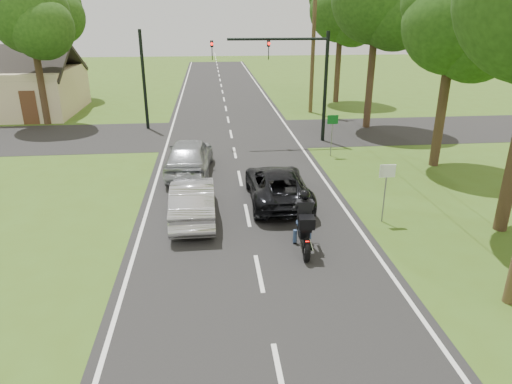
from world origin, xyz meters
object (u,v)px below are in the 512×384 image
(dark_suv, at_px, (277,185))
(utility_pole_far, at_px, (313,40))
(silver_sedan, at_px, (193,200))
(traffic_signal, at_px, (293,67))
(motorcycle_rider, at_px, (304,227))
(sign_white, at_px, (387,179))
(sign_green, at_px, (332,125))
(silver_suv, at_px, (189,156))

(dark_suv, distance_m, utility_pole_far, 18.01)
(silver_sedan, height_order, traffic_signal, traffic_signal)
(motorcycle_rider, xyz_separation_m, traffic_signal, (1.81, 12.71, 3.36))
(motorcycle_rider, height_order, silver_sedan, motorcycle_rider)
(sign_white, relative_size, sign_green, 1.00)
(silver_suv, bearing_deg, motorcycle_rider, 120.41)
(dark_suv, relative_size, sign_white, 2.26)
(silver_sedan, height_order, utility_pole_far, utility_pole_far)
(traffic_signal, distance_m, utility_pole_far, 8.55)
(silver_sedan, relative_size, traffic_signal, 0.67)
(motorcycle_rider, relative_size, sign_white, 1.08)
(silver_sedan, distance_m, traffic_signal, 11.87)
(dark_suv, xyz_separation_m, sign_green, (3.62, 5.73, 0.92))
(utility_pole_far, bearing_deg, dark_suv, -106.38)
(motorcycle_rider, relative_size, silver_suv, 0.48)
(motorcycle_rider, relative_size, sign_green, 1.08)
(dark_suv, bearing_deg, silver_suv, -47.21)
(dark_suv, distance_m, traffic_signal, 9.63)
(traffic_signal, xyz_separation_m, sign_green, (1.56, -3.02, -2.54))
(motorcycle_rider, xyz_separation_m, sign_green, (3.37, 9.70, 0.82))
(silver_suv, xyz_separation_m, sign_white, (6.93, -6.01, 0.77))
(sign_green, bearing_deg, silver_suv, -164.39)
(silver_suv, height_order, utility_pole_far, utility_pole_far)
(traffic_signal, height_order, utility_pole_far, utility_pole_far)
(dark_suv, height_order, silver_suv, silver_suv)
(motorcycle_rider, bearing_deg, silver_suv, 120.70)
(dark_suv, height_order, utility_pole_far, utility_pole_far)
(silver_sedan, distance_m, utility_pole_far, 20.30)
(silver_sedan, xyz_separation_m, silver_suv, (-0.29, 5.06, 0.11))
(sign_white, bearing_deg, silver_suv, 139.08)
(silver_sedan, height_order, sign_white, sign_white)
(silver_sedan, relative_size, sign_white, 2.03)
(motorcycle_rider, height_order, silver_suv, motorcycle_rider)
(dark_suv, height_order, silver_sedan, silver_sedan)
(utility_pole_far, bearing_deg, motorcycle_rider, -102.70)
(silver_suv, bearing_deg, utility_pole_far, -118.56)
(motorcycle_rider, height_order, dark_suv, motorcycle_rider)
(motorcycle_rider, bearing_deg, sign_green, 75.52)
(silver_suv, xyz_separation_m, sign_green, (7.13, 1.99, 0.77))
(silver_sedan, xyz_separation_m, sign_white, (6.64, -0.95, 0.88))
(traffic_signal, bearing_deg, silver_suv, -138.03)
(silver_sedan, bearing_deg, traffic_signal, -118.34)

